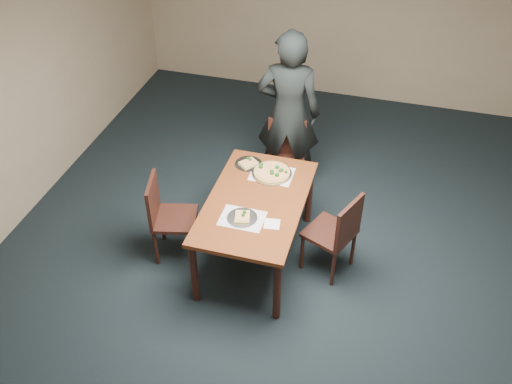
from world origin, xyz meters
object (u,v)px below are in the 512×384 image
(chair_right, at_px, (337,231))
(pizza_pan, at_px, (272,172))
(chair_far, at_px, (286,155))
(dining_table, at_px, (256,208))
(slice_plate_far, at_px, (249,163))
(diner, at_px, (288,114))
(slice_plate_near, at_px, (242,217))
(chair_left, at_px, (166,214))

(chair_right, relative_size, pizza_pan, 2.27)
(chair_far, bearing_deg, dining_table, -99.33)
(dining_table, relative_size, slice_plate_far, 5.36)
(diner, height_order, pizza_pan, diner)
(slice_plate_near, bearing_deg, slice_plate_far, 102.56)
(diner, xyz_separation_m, slice_plate_near, (-0.06, -1.55, -0.20))
(diner, distance_m, slice_plate_far, 0.80)
(chair_far, distance_m, slice_plate_far, 0.69)
(chair_right, distance_m, pizza_pan, 0.88)
(pizza_pan, bearing_deg, slice_plate_near, -97.24)
(chair_left, bearing_deg, pizza_pan, -70.24)
(dining_table, bearing_deg, chair_right, 2.94)
(pizza_pan, relative_size, slice_plate_far, 1.43)
(slice_plate_near, relative_size, slice_plate_far, 1.00)
(chair_far, height_order, chair_left, same)
(chair_right, relative_size, slice_plate_far, 3.25)
(diner, bearing_deg, pizza_pan, 85.79)
(pizza_pan, distance_m, slice_plate_far, 0.29)
(pizza_pan, distance_m, slice_plate_near, 0.72)
(chair_far, relative_size, chair_left, 1.00)
(chair_left, xyz_separation_m, slice_plate_near, (0.82, -0.12, 0.25))
(dining_table, xyz_separation_m, diner, (0.01, 1.27, 0.30))
(dining_table, height_order, slice_plate_near, slice_plate_near)
(pizza_pan, bearing_deg, slice_plate_far, 160.41)
(chair_right, height_order, pizza_pan, chair_right)
(chair_left, xyz_separation_m, diner, (0.88, 1.43, 0.45))
(dining_table, xyz_separation_m, pizza_pan, (0.04, 0.43, 0.12))
(pizza_pan, height_order, slice_plate_near, pizza_pan)
(chair_left, relative_size, diner, 0.47)
(chair_left, relative_size, slice_plate_near, 3.25)
(chair_right, bearing_deg, slice_plate_far, -92.76)
(chair_far, xyz_separation_m, chair_right, (0.76, -1.08, 0.00))
(chair_left, bearing_deg, dining_table, -92.85)
(chair_left, xyz_separation_m, slice_plate_far, (0.64, 0.70, 0.25))
(chair_far, bearing_deg, slice_plate_near, -101.07)
(chair_left, bearing_deg, chair_right, -96.53)
(chair_far, bearing_deg, slice_plate_far, -121.61)
(chair_far, height_order, slice_plate_far, chair_far)
(chair_far, height_order, pizza_pan, chair_far)
(chair_left, distance_m, slice_plate_far, 0.98)
(chair_left, height_order, pizza_pan, chair_left)
(chair_far, xyz_separation_m, pizza_pan, (0.02, -0.68, 0.26))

